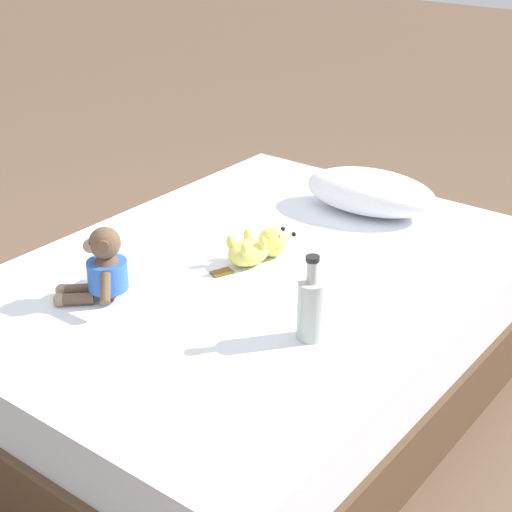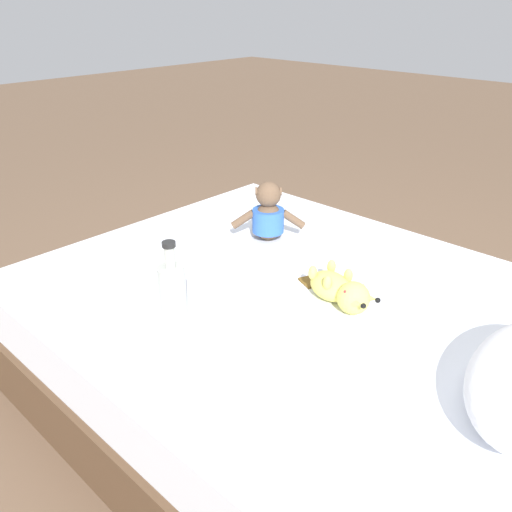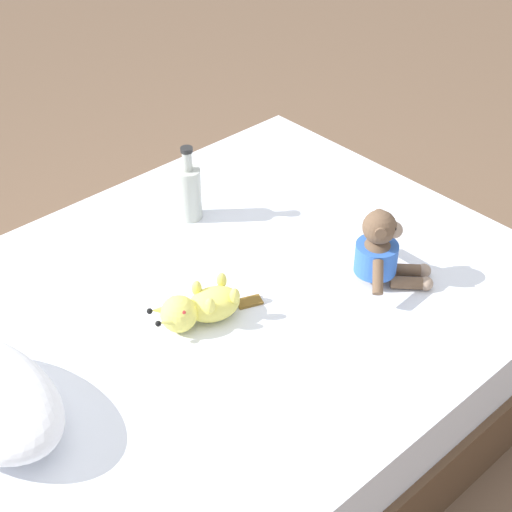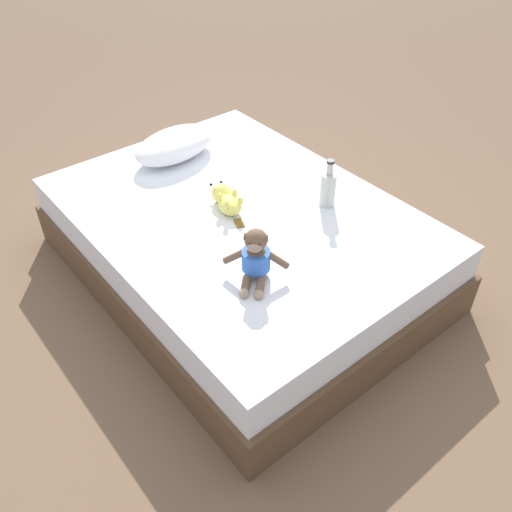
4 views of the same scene
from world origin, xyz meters
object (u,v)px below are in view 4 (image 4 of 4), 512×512
Objects in this scene: pillow at (175,145)px; plush_monkey at (256,258)px; glass_bottle at (328,188)px; plush_yellow_creature at (226,200)px; bed at (240,243)px.

plush_monkey is (-0.29, -1.08, 0.02)m from pillow.
plush_yellow_creature is at bearing 144.03° from glass_bottle.
glass_bottle is at bearing -69.55° from pillow.
glass_bottle is (0.62, 0.19, -0.00)m from plush_monkey.
bed is at bearing 60.18° from plush_monkey.
plush_monkey is at bearing -119.82° from bed.
plush_monkey is at bearing -113.22° from plush_yellow_creature.
plush_monkey is 0.78× the size of plush_yellow_creature.
pillow is (0.04, 0.65, 0.29)m from bed.
plush_monkey is 1.01× the size of glass_bottle.
pillow is at bearing 110.45° from glass_bottle.
pillow reaches higher than bed.
plush_monkey reaches higher than pillow.
bed is 7.53× the size of plush_monkey.
bed is 5.86× the size of plush_yellow_creature.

